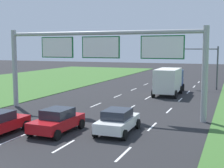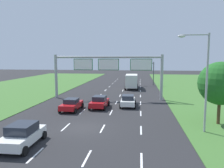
{
  "view_description": "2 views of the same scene",
  "coord_description": "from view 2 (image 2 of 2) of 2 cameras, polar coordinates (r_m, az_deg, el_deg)",
  "views": [
    {
      "loc": [
        10.34,
        -8.59,
        5.43
      ],
      "look_at": [
        0.56,
        16.35,
        2.29
      ],
      "focal_mm": 50.0,
      "sensor_mm": 36.0,
      "label": 1
    },
    {
      "loc": [
        5.05,
        -19.11,
        6.39
      ],
      "look_at": [
        0.94,
        13.24,
        2.56
      ],
      "focal_mm": 35.0,
      "sensor_mm": 36.0,
      "label": 2
    }
  ],
  "objects": [
    {
      "name": "car_far_ahead",
      "position": [
        29.37,
        4.2,
        -4.35
      ],
      "size": [
        2.15,
        4.04,
        1.53
      ],
      "rotation": [
        0.0,
        0.0,
        0.02
      ],
      "color": "white",
      "rests_on": "ground_plane"
    },
    {
      "name": "car_mid_lane",
      "position": [
        28.48,
        -3.3,
        -4.69
      ],
      "size": [
        2.27,
        4.1,
        1.54
      ],
      "rotation": [
        0.0,
        0.0,
        -0.03
      ],
      "color": "red",
      "rests_on": "ground_plane"
    },
    {
      "name": "lane_dashes_inner_right",
      "position": [
        34.86,
        1.68,
        -3.87
      ],
      "size": [
        0.14,
        68.4,
        0.01
      ],
      "color": "white",
      "rests_on": "ground_plane"
    },
    {
      "name": "roadside_tree_near",
      "position": [
        23.23,
        26.46,
        0.15
      ],
      "size": [
        4.14,
        4.14,
        6.11
      ],
      "color": "#513823",
      "rests_on": "ground_plane"
    },
    {
      "name": "box_truck",
      "position": [
        46.84,
        5.15,
        0.86
      ],
      "size": [
        2.79,
        7.52,
        3.03
      ],
      "rotation": [
        0.0,
        0.0,
        0.02
      ],
      "color": "navy",
      "rests_on": "ground_plane"
    },
    {
      "name": "street_lamp",
      "position": [
        19.97,
        22.54,
        2.42
      ],
      "size": [
        2.61,
        0.32,
        8.5
      ],
      "color": "#9EA0A5",
      "rests_on": "ground_plane"
    },
    {
      "name": "ground_plane",
      "position": [
        20.77,
        -7.34,
        -11.28
      ],
      "size": [
        200.0,
        200.0,
        0.0
      ],
      "primitive_type": "plane",
      "color": "#262628"
    },
    {
      "name": "sign_gantry",
      "position": [
        34.21,
        -0.89,
        4.28
      ],
      "size": [
        17.24,
        0.44,
        7.0
      ],
      "color": "#9EA0A5",
      "rests_on": "ground_plane"
    },
    {
      "name": "car_lead_silver",
      "position": [
        27.56,
        -10.52,
        -5.27
      ],
      "size": [
        2.19,
        4.15,
        1.46
      ],
      "rotation": [
        0.0,
        0.0,
        -0.02
      ],
      "color": "red",
      "rests_on": "ground_plane"
    },
    {
      "name": "car_near_red",
      "position": [
        17.64,
        -22.36,
        -12.17
      ],
      "size": [
        2.23,
        4.22,
        1.67
      ],
      "rotation": [
        0.0,
        0.0,
        0.02
      ],
      "color": "white",
      "rests_on": "ground_plane"
    },
    {
      "name": "lane_dashes_slip",
      "position": [
        34.7,
        7.46,
        -3.97
      ],
      "size": [
        0.14,
        68.4,
        0.01
      ],
      "color": "white",
      "rests_on": "ground_plane"
    },
    {
      "name": "lane_dashes_inner_left",
      "position": [
        35.36,
        -3.98,
        -3.73
      ],
      "size": [
        0.14,
        68.4,
        0.01
      ],
      "color": "white",
      "rests_on": "ground_plane"
    },
    {
      "name": "traffic_light_mast",
      "position": [
        52.85,
        8.72,
        3.87
      ],
      "size": [
        4.76,
        0.49,
        5.6
      ],
      "color": "#47494F",
      "rests_on": "ground_plane"
    }
  ]
}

